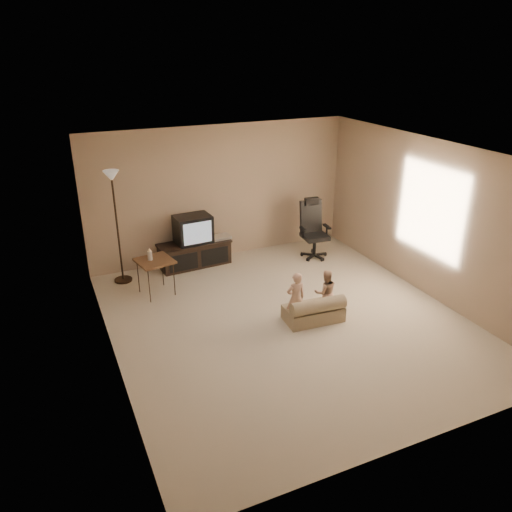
{
  "coord_description": "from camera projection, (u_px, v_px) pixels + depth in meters",
  "views": [
    {
      "loc": [
        -3.06,
        -5.7,
        3.84
      ],
      "look_at": [
        -0.24,
        0.6,
        0.86
      ],
      "focal_mm": 35.0,
      "sensor_mm": 36.0,
      "label": 1
    }
  ],
  "objects": [
    {
      "name": "floor",
      "position": [
        287.0,
        321.0,
        7.45
      ],
      "size": [
        5.5,
        5.5,
        0.0
      ],
      "primitive_type": "plane",
      "color": "#C1B39A",
      "rests_on": "ground"
    },
    {
      "name": "room_shell",
      "position": [
        290.0,
        225.0,
        6.85
      ],
      "size": [
        5.5,
        5.5,
        5.5
      ],
      "color": "white",
      "rests_on": "floor"
    },
    {
      "name": "tv_stand",
      "position": [
        194.0,
        245.0,
        9.14
      ],
      "size": [
        1.37,
        0.58,
        0.96
      ],
      "rotation": [
        0.0,
        0.0,
        0.06
      ],
      "color": "black",
      "rests_on": "floor"
    },
    {
      "name": "office_chair",
      "position": [
        313.0,
        236.0,
        9.53
      ],
      "size": [
        0.57,
        0.6,
        1.14
      ],
      "rotation": [
        0.0,
        0.0,
        -0.09
      ],
      "color": "black",
      "rests_on": "floor"
    },
    {
      "name": "side_table",
      "position": [
        154.0,
        261.0,
        8.02
      ],
      "size": [
        0.64,
        0.64,
        0.82
      ],
      "rotation": [
        0.0,
        0.0,
        0.19
      ],
      "color": "brown",
      "rests_on": "floor"
    },
    {
      "name": "floor_lamp",
      "position": [
        114.0,
        202.0,
        8.13
      ],
      "size": [
        0.3,
        0.3,
        1.95
      ],
      "color": "black",
      "rests_on": "floor"
    },
    {
      "name": "child_sofa",
      "position": [
        315.0,
        311.0,
        7.37
      ],
      "size": [
        0.88,
        0.54,
        0.42
      ],
      "rotation": [
        0.0,
        0.0,
        -0.07
      ],
      "color": "#9E896B",
      "rests_on": "floor"
    },
    {
      "name": "toddler_left",
      "position": [
        296.0,
        298.0,
        7.24
      ],
      "size": [
        0.3,
        0.23,
        0.81
      ],
      "primitive_type": "imported",
      "rotation": [
        0.0,
        0.0,
        3.11
      ],
      "color": "tan",
      "rests_on": "floor"
    },
    {
      "name": "toddler_right",
      "position": [
        325.0,
        292.0,
        7.5
      ],
      "size": [
        0.39,
        0.27,
        0.72
      ],
      "primitive_type": "imported",
      "rotation": [
        0.0,
        0.0,
        2.89
      ],
      "color": "tan",
      "rests_on": "floor"
    }
  ]
}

